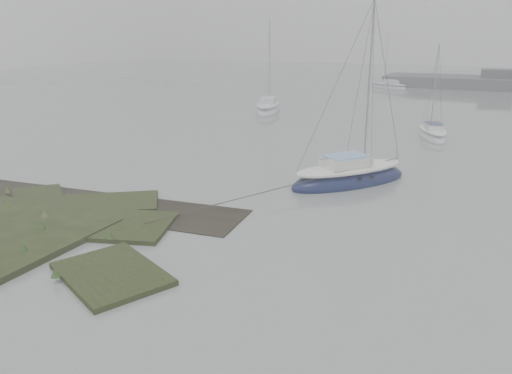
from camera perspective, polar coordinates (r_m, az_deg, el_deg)
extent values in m
plane|color=gray|center=(42.51, 11.53, 7.48)|extent=(160.00, 160.00, 0.00)
cube|color=#424247|center=(71.92, 25.90, 11.12)|extent=(4.00, 3.00, 2.20)
ellipsoid|color=#0E153A|center=(24.42, 10.61, 0.70)|extent=(5.55, 6.40, 1.56)
ellipsoid|color=silver|center=(24.26, 10.69, 2.11)|extent=(4.72, 5.48, 0.44)
cube|color=silver|center=(23.99, 10.22, 2.92)|extent=(2.42, 2.59, 0.46)
cube|color=#80A8D4|center=(23.93, 10.25, 3.52)|extent=(2.24, 2.38, 0.07)
cylinder|color=#939399|center=(24.08, 12.81, 11.54)|extent=(0.10, 0.10, 7.34)
cylinder|color=#939399|center=(23.82, 9.90, 3.48)|extent=(1.61, 2.10, 0.08)
ellipsoid|color=silver|center=(36.67, 19.47, 5.46)|extent=(3.10, 5.04, 1.16)
ellipsoid|color=white|center=(36.59, 19.54, 6.18)|extent=(2.60, 4.36, 0.33)
cube|color=white|center=(36.34, 19.66, 6.56)|extent=(1.52, 1.89, 0.34)
cube|color=#1C254F|center=(36.31, 19.69, 6.85)|extent=(1.41, 1.74, 0.05)
cylinder|color=#939399|center=(36.78, 19.79, 10.91)|extent=(0.08, 0.08, 5.48)
cylinder|color=#939399|center=(36.18, 19.74, 6.82)|extent=(0.71, 1.82, 0.06)
ellipsoid|color=silver|center=(46.13, 1.38, 8.70)|extent=(3.84, 6.56, 1.51)
ellipsoid|color=white|center=(46.04, 1.39, 9.44)|extent=(3.20, 5.67, 0.43)
cube|color=white|center=(45.73, 1.35, 9.86)|extent=(1.92, 2.44, 0.45)
cube|color=silver|center=(45.70, 1.36, 10.17)|extent=(1.78, 2.24, 0.07)
cylinder|color=#939399|center=(46.48, 1.54, 14.31)|extent=(0.10, 0.10, 7.12)
cylinder|color=#939399|center=(45.52, 1.33, 10.14)|extent=(0.83, 2.40, 0.08)
ellipsoid|color=#9FA4A8|center=(67.86, 14.91, 10.86)|extent=(5.56, 3.73, 1.29)
ellipsoid|color=white|center=(67.81, 14.94, 11.29)|extent=(4.79, 3.13, 0.36)
cube|color=white|center=(67.65, 15.12, 11.53)|extent=(2.12, 1.77, 0.38)
cube|color=silver|center=(67.63, 15.14, 11.71)|extent=(1.95, 1.64, 0.06)
cylinder|color=#939399|center=(67.97, 14.68, 14.11)|extent=(0.08, 0.08, 6.06)
cylinder|color=#939399|center=(67.54, 15.24, 11.70)|extent=(1.97, 0.92, 0.07)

